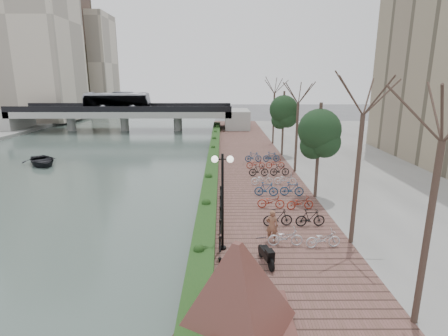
{
  "coord_description": "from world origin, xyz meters",
  "views": [
    {
      "loc": [
        1.5,
        -14.14,
        8.46
      ],
      "look_at": [
        1.64,
        11.28,
        2.0
      ],
      "focal_mm": 28.0,
      "sensor_mm": 36.0,
      "label": 1
    }
  ],
  "objects_px": {
    "motorcycle": "(266,254)",
    "pedestrian": "(272,226)",
    "boat": "(42,161)",
    "granite_monument": "(237,288)",
    "lamppost": "(222,181)"
  },
  "relations": [
    {
      "from": "lamppost",
      "to": "motorcycle",
      "type": "bearing_deg",
      "value": -36.5
    },
    {
      "from": "granite_monument",
      "to": "motorcycle",
      "type": "relative_size",
      "value": 3.31
    },
    {
      "from": "lamppost",
      "to": "boat",
      "type": "height_order",
      "value": "lamppost"
    },
    {
      "from": "motorcycle",
      "to": "boat",
      "type": "xyz_separation_m",
      "value": [
        -20.22,
        20.53,
        -0.5
      ]
    },
    {
      "from": "pedestrian",
      "to": "boat",
      "type": "bearing_deg",
      "value": -24.77
    },
    {
      "from": "granite_monument",
      "to": "lamppost",
      "type": "height_order",
      "value": "lamppost"
    },
    {
      "from": "granite_monument",
      "to": "lamppost",
      "type": "xyz_separation_m",
      "value": [
        -0.44,
        5.69,
        1.82
      ]
    },
    {
      "from": "granite_monument",
      "to": "boat",
      "type": "distance_m",
      "value": 31.13
    },
    {
      "from": "motorcycle",
      "to": "boat",
      "type": "bearing_deg",
      "value": 121.21
    },
    {
      "from": "motorcycle",
      "to": "pedestrian",
      "type": "height_order",
      "value": "pedestrian"
    },
    {
      "from": "lamppost",
      "to": "motorcycle",
      "type": "xyz_separation_m",
      "value": [
        1.92,
        -1.42,
        -2.91
      ]
    },
    {
      "from": "granite_monument",
      "to": "motorcycle",
      "type": "distance_m",
      "value": 4.65
    },
    {
      "from": "lamppost",
      "to": "motorcycle",
      "type": "distance_m",
      "value": 3.77
    },
    {
      "from": "lamppost",
      "to": "motorcycle",
      "type": "height_order",
      "value": "lamppost"
    },
    {
      "from": "granite_monument",
      "to": "lamppost",
      "type": "bearing_deg",
      "value": 94.42
    }
  ]
}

